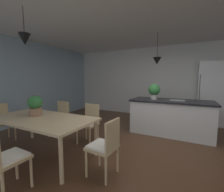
# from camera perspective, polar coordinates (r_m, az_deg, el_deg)

# --- Properties ---
(ground_plane) EXTENTS (10.00, 8.40, 0.04)m
(ground_plane) POSITION_cam_1_polar(r_m,az_deg,el_deg) (3.20, 13.98, -21.02)
(ground_plane) COLOR #4C301E
(ceiling_slab) EXTENTS (10.00, 8.40, 0.12)m
(ceiling_slab) POSITION_cam_1_polar(r_m,az_deg,el_deg) (3.14, 15.53, 31.01)
(ceiling_slab) COLOR white
(wall_back_kitchen) EXTENTS (10.00, 0.12, 2.70)m
(wall_back_kitchen) POSITION_cam_1_polar(r_m,az_deg,el_deg) (6.07, 21.49, 5.02)
(wall_back_kitchen) COLOR white
(wall_back_kitchen) RESTS_ON ground_plane
(window_wall_left_glazing) EXTENTS (0.06, 8.40, 2.70)m
(window_wall_left_glazing) POSITION_cam_1_polar(r_m,az_deg,el_deg) (5.44, -32.14, 4.40)
(window_wall_left_glazing) COLOR #9EB7C6
(window_wall_left_glazing) RESTS_ON ground_plane
(dining_table) EXTENTS (2.04, 1.02, 0.73)m
(dining_table) POSITION_cam_1_polar(r_m,az_deg,el_deg) (3.14, -25.54, -8.52)
(dining_table) COLOR #D1B284
(dining_table) RESTS_ON ground_plane
(chair_window_end) EXTENTS (0.43, 0.43, 0.87)m
(chair_window_end) POSITION_cam_1_polar(r_m,az_deg,el_deg) (4.35, -36.64, -7.75)
(chair_window_end) COLOR tan
(chair_window_end) RESTS_ON ground_plane
(chair_far_right) EXTENTS (0.41, 0.41, 0.87)m
(chair_far_right) POSITION_cam_1_polar(r_m,az_deg,el_deg) (3.48, -8.86, -9.84)
(chair_far_right) COLOR tan
(chair_far_right) RESTS_ON ground_plane
(chair_near_right) EXTENTS (0.41, 0.41, 0.87)m
(chair_near_right) POSITION_cam_1_polar(r_m,az_deg,el_deg) (2.40, -35.98, -18.62)
(chair_near_right) COLOR tan
(chair_near_right) RESTS_ON ground_plane
(chair_kitchen_end) EXTENTS (0.42, 0.42, 0.87)m
(chair_kitchen_end) POSITION_cam_1_polar(r_m,az_deg,el_deg) (2.31, -2.69, -18.36)
(chair_kitchen_end) COLOR tan
(chair_kitchen_end) RESTS_ON ground_plane
(chair_far_left) EXTENTS (0.41, 0.41, 0.87)m
(chair_far_left) POSITION_cam_1_polar(r_m,az_deg,el_deg) (4.08, -19.46, -7.74)
(chair_far_left) COLOR tan
(chair_far_left) RESTS_ON ground_plane
(kitchen_island) EXTENTS (2.03, 0.90, 0.91)m
(kitchen_island) POSITION_cam_1_polar(r_m,az_deg,el_deg) (4.28, 21.51, -7.34)
(kitchen_island) COLOR silver
(kitchen_island) RESTS_ON ground_plane
(refrigerator) EXTENTS (0.73, 0.67, 2.00)m
(refrigerator) POSITION_cam_1_polar(r_m,az_deg,el_deg) (5.69, 33.59, 0.82)
(refrigerator) COLOR silver
(refrigerator) RESTS_ON ground_plane
(pendant_over_table) EXTENTS (0.20, 0.20, 0.66)m
(pendant_over_table) POSITION_cam_1_polar(r_m,az_deg,el_deg) (3.18, -30.56, 18.30)
(pendant_over_table) COLOR black
(pendant_over_island_main) EXTENTS (0.22, 0.22, 0.85)m
(pendant_over_island_main) POSITION_cam_1_polar(r_m,az_deg,el_deg) (4.25, 16.91, 12.82)
(pendant_over_island_main) COLOR black
(potted_plant_on_island) EXTENTS (0.32, 0.32, 0.42)m
(potted_plant_on_island) POSITION_cam_1_polar(r_m,az_deg,el_deg) (4.24, 15.91, 2.05)
(potted_plant_on_island) COLOR beige
(potted_plant_on_island) RESTS_ON kitchen_island
(potted_plant_on_table) EXTENTS (0.27, 0.27, 0.40)m
(potted_plant_on_table) POSITION_cam_1_polar(r_m,az_deg,el_deg) (3.30, -27.41, -3.13)
(potted_plant_on_table) COLOR #8C664C
(potted_plant_on_table) RESTS_ON dining_table
(vase_on_dining_table) EXTENTS (0.12, 0.12, 0.18)m
(vase_on_dining_table) POSITION_cam_1_polar(r_m,az_deg,el_deg) (3.42, -26.92, -4.86)
(vase_on_dining_table) COLOR silver
(vase_on_dining_table) RESTS_ON dining_table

